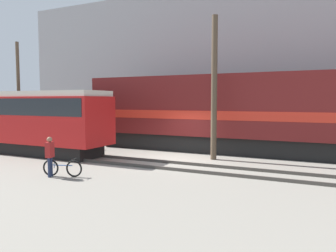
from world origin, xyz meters
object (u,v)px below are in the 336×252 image
bicycle (62,168)px  person (50,153)px  streetcar (33,118)px  utility_pole_center (214,88)px  utility_pole_left (19,93)px  freight_locomotive (265,113)px

bicycle → person: person is taller
streetcar → person: streetcar is taller
streetcar → utility_pole_center: (9.88, 2.68, 1.63)m
bicycle → utility_pole_center: (4.31, 6.31, 3.33)m
bicycle → utility_pole_center: utility_pole_center is taller
utility_pole_left → person: bearing=-34.7°
streetcar → person: 6.57m
bicycle → utility_pole_center: bearing=55.7°
freight_locomotive → streetcar: (-12.01, -5.37, -0.34)m
streetcar → bicycle: streetcar is taller
streetcar → bicycle: (5.57, -3.63, -1.70)m
utility_pole_left → utility_pole_center: 14.20m
utility_pole_center → streetcar: bearing=-164.8°
freight_locomotive → utility_pole_left: utility_pole_left is taller
freight_locomotive → bicycle: (-6.44, -8.99, -2.03)m
bicycle → utility_pole_left: bearing=147.5°
streetcar → freight_locomotive: bearing=24.1°
freight_locomotive → utility_pole_center: size_ratio=2.92×
streetcar → utility_pole_center: 10.37m
bicycle → utility_pole_left: (-9.90, 6.31, 3.21)m
person → utility_pole_left: bearing=145.3°
bicycle → person: bearing=-145.6°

